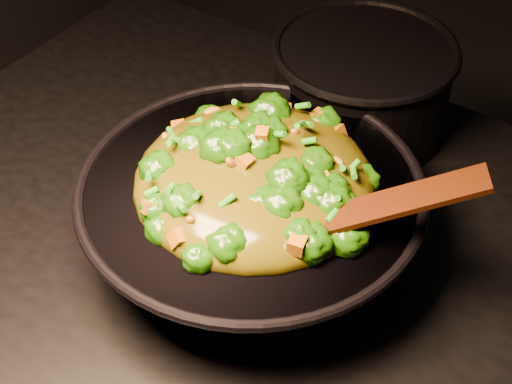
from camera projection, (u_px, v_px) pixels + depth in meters
The scene contains 4 objects.
wok at pixel (251, 221), 0.92m from camera, with size 0.39×0.39×0.11m, color black, non-canonical shape.
stir_fry at pixel (254, 154), 0.85m from camera, with size 0.27×0.27×0.09m, color #1E5906, non-canonical shape.
spatula at pixel (366, 210), 0.80m from camera, with size 0.25×0.04×0.01m, color #321506.
back_pot at pixel (361, 87), 1.09m from camera, with size 0.24×0.24×0.14m, color black.
Camera 1 is at (0.31, -0.50, 1.61)m, focal length 55.00 mm.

